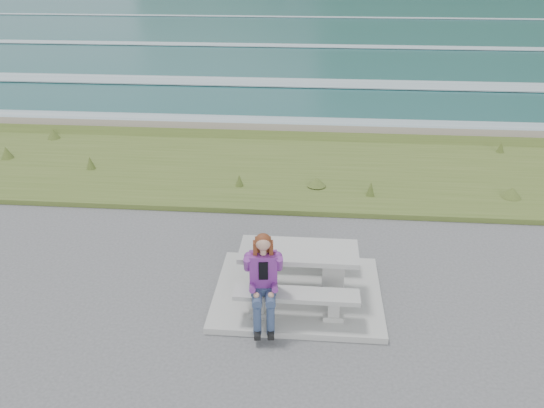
# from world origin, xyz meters

# --- Properties ---
(concrete_slab) EXTENTS (2.60, 2.10, 0.10)m
(concrete_slab) POSITION_xyz_m (0.00, 0.00, 0.05)
(concrete_slab) COLOR #A3A39E
(concrete_slab) RESTS_ON ground
(picnic_table) EXTENTS (1.80, 0.75, 0.75)m
(picnic_table) POSITION_xyz_m (0.00, 0.00, 0.68)
(picnic_table) COLOR #A3A39E
(picnic_table) RESTS_ON concrete_slab
(bench_landward) EXTENTS (1.80, 0.35, 0.45)m
(bench_landward) POSITION_xyz_m (0.00, -0.70, 0.45)
(bench_landward) COLOR #A3A39E
(bench_landward) RESTS_ON concrete_slab
(bench_seaward) EXTENTS (1.80, 0.35, 0.45)m
(bench_seaward) POSITION_xyz_m (0.00, 0.70, 0.45)
(bench_seaward) COLOR #A3A39E
(bench_seaward) RESTS_ON concrete_slab
(grass_verge) EXTENTS (160.00, 4.50, 0.22)m
(grass_verge) POSITION_xyz_m (0.00, 5.00, 0.00)
(grass_verge) COLOR #465A21
(grass_verge) RESTS_ON ground
(shore_drop) EXTENTS (160.00, 0.80, 2.20)m
(shore_drop) POSITION_xyz_m (0.00, 7.90, 0.00)
(shore_drop) COLOR brown
(shore_drop) RESTS_ON ground
(ocean) EXTENTS (1600.00, 1600.00, 0.09)m
(ocean) POSITION_xyz_m (0.00, 25.09, -1.74)
(ocean) COLOR #1D5253
(ocean) RESTS_ON ground
(seated_woman) EXTENTS (0.44, 0.70, 1.37)m
(seated_woman) POSITION_xyz_m (-0.46, -0.83, 0.61)
(seated_woman) COLOR navy
(seated_woman) RESTS_ON concrete_slab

